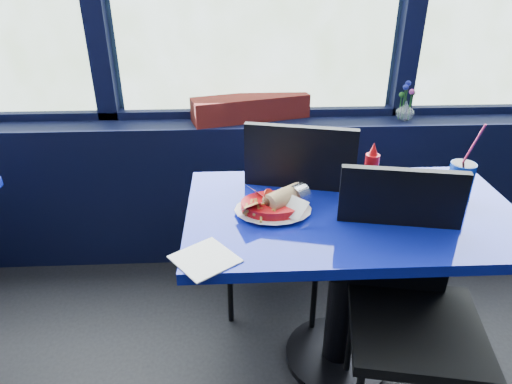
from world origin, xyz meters
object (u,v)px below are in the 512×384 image
chair_near_back (286,209)px  flower_vase (405,108)px  chair_near_front (407,292)px  ketchup_bottle (371,170)px  soda_cup (460,181)px  planter_box (251,108)px  near_table (348,251)px  food_basket (275,204)px

chair_near_back → flower_vase: bearing=-128.1°
chair_near_front → ketchup_bottle: chair_near_front is taller
chair_near_back → flower_vase: chair_near_back is taller
soda_cup → ketchup_bottle: bearing=165.4°
planter_box → soda_cup: 1.12m
chair_near_front → ketchup_bottle: (-0.06, 0.37, 0.29)m
near_table → soda_cup: (0.41, 0.06, 0.26)m
ketchup_bottle → flower_vase: bearing=61.9°
planter_box → soda_cup: size_ratio=1.98×
planter_box → ketchup_bottle: bearing=-75.6°
chair_near_front → planter_box: 1.26m
ketchup_bottle → chair_near_front: bearing=-81.2°
ketchup_bottle → soda_cup: size_ratio=0.65×
chair_near_front → ketchup_bottle: bearing=109.9°
planter_box → food_basket: planter_box is taller
near_table → planter_box: (-0.33, 0.90, 0.29)m
flower_vase → soda_cup: 0.79m
chair_near_back → flower_vase: (0.67, 0.53, 0.28)m
chair_near_back → planter_box: bearing=-63.6°
ketchup_bottle → chair_near_back: bearing=150.4°
flower_vase → planter_box: bearing=176.4°
near_table → ketchup_bottle: size_ratio=5.95×
flower_vase → soda_cup: (-0.06, -0.78, -0.03)m
chair_near_back → food_basket: chair_near_back is taller
planter_box → flower_vase: size_ratio=3.02×
near_table → chair_near_front: chair_near_front is taller
ketchup_bottle → soda_cup: 0.33m
near_table → food_basket: size_ratio=4.35×
food_basket → chair_near_back: bearing=62.7°
chair_near_back → ketchup_bottle: size_ratio=4.97×
chair_near_front → planter_box: chair_near_front is taller
chair_near_back → ketchup_bottle: (0.30, -0.17, 0.26)m
planter_box → food_basket: 0.91m
near_table → planter_box: 1.00m
planter_box → flower_vase: (0.81, -0.05, 0.00)m
near_table → ketchup_bottle: (0.10, 0.14, 0.27)m
chair_near_back → soda_cup: 0.71m
planter_box → flower_vase: bearing=-19.1°
near_table → soda_cup: size_ratio=3.90×
planter_box → soda_cup: bearing=-63.7°
chair_near_front → flower_vase: 1.16m
chair_near_front → planter_box: (-0.49, 1.12, 0.31)m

